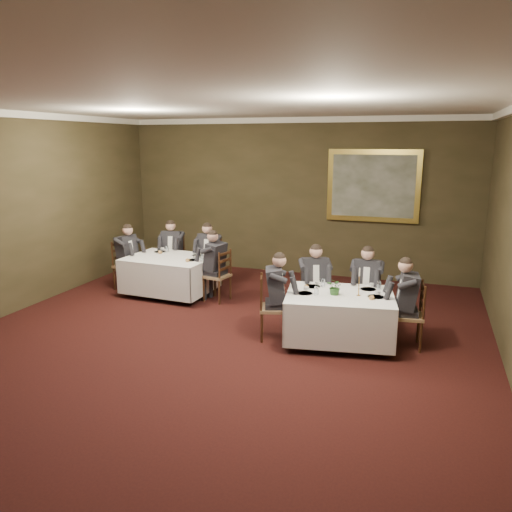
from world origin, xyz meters
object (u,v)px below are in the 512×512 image
Objects in this scene: chair_sec_backleft at (174,269)px; diner_sec_backright at (210,262)px; chair_main_backright at (365,309)px; diner_main_endright at (408,314)px; chair_sec_endright at (218,286)px; candlestick at (359,285)px; centerpiece at (335,286)px; diner_sec_endleft at (127,265)px; chair_main_endleft at (273,320)px; chair_sec_backright at (210,273)px; diner_sec_backleft at (173,258)px; chair_sec_endleft at (127,275)px; table_second at (170,272)px; diner_main_backright at (366,296)px; chair_main_backleft at (313,306)px; diner_sec_endright at (217,275)px; table_main at (339,314)px; chair_main_endright at (408,329)px; painting at (373,186)px; diner_main_endleft at (274,306)px; diner_main_backleft at (314,293)px.

diner_sec_backright is (0.89, -0.06, 0.23)m from chair_sec_backleft.
chair_main_backright is 0.74× the size of diner_main_endright.
candlestick is at bearing -103.26° from chair_sec_endright.
chair_sec_endright is at bearing 151.78° from centerpiece.
chair_main_endleft is at bearing 75.36° from diner_sec_endleft.
diner_main_endright is at bearing 154.78° from diner_sec_backright.
chair_sec_backright is at bearing -21.81° from chair_main_backright.
chair_sec_backleft is 1.72m from chair_sec_endright.
centerpiece is at bearing 68.38° from chair_main_backright.
chair_main_endleft is at bearing 132.45° from diner_sec_backleft.
candlestick reaches higher than chair_sec_endleft.
table_second is 1.28× the size of diner_main_backright.
diner_sec_backleft is (-4.29, 1.32, 0.23)m from chair_main_backright.
candlestick reaches higher than centerpiece.
chair_main_backright is at bearing 69.54° from centerpiece.
candlestick is (-0.02, -0.86, 0.64)m from chair_main_backright.
chair_sec_backright is at bearing 125.19° from chair_sec_endleft.
diner_sec_endright reaches higher than chair_main_backleft.
table_second is 1.72× the size of chair_sec_backright.
centerpiece is at bearing 144.61° from chair_sec_backright.
diner_sec_endleft reaches higher than table_second.
diner_main_endright is 1.35× the size of chair_sec_endright.
chair_sec_endleft is (-4.65, 1.39, -0.17)m from table_main.
chair_main_endleft is 1.00× the size of chair_main_endright.
diner_sec_endleft is 0.69× the size of painting.
diner_main_endleft is 1.00× the size of diner_main_endright.
chair_main_endright is (0.71, -0.70, -0.23)m from diner_main_backright.
diner_main_endleft is at bearing 37.84° from diner_main_backright.
diner_main_backleft and diner_sec_endleft have the same top height.
centerpiece is at bearing -107.43° from chair_sec_endright.
candlestick reaches higher than table_main.
diner_main_endleft and diner_sec_endright have the same top height.
chair_main_endleft is (-0.44, -0.90, 0.00)m from chair_main_backleft.
diner_main_backleft is 2.09m from diner_sec_endright.
diner_sec_backright reaches higher than chair_sec_backleft.
diner_sec_backleft is at bearing -18.22° from chair_main_backright.
chair_main_backright is 1.00× the size of chair_main_endleft.
chair_sec_endleft is at bearing -32.15° from chair_main_backleft.
table_second is at bearing 105.37° from chair_sec_backleft.
chair_sec_endright is 2.10m from diner_sec_endleft.
centerpiece reaches higher than chair_sec_backleft.
chair_main_backright is at bearing 92.56° from chair_sec_endleft.
chair_sec_endleft is at bearing -131.07° from chair_main_endleft.
candlestick is (0.27, 0.02, 0.47)m from table_main.
diner_main_endright is at bearing 148.33° from chair_sec_backleft.
chair_sec_endleft is at bearing 164.43° from candlestick.
diner_main_endright is 3.71m from chair_sec_endright.
centerpiece is at bearing 80.93° from diner_sec_endleft.
diner_sec_backright is at bearing -155.54° from chair_main_endleft.
chair_sec_endright is at bearing -38.28° from chair_main_backleft.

